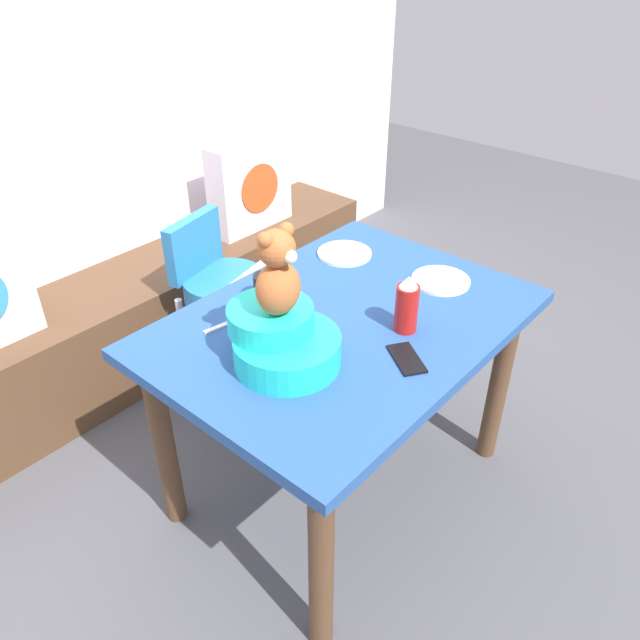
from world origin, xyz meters
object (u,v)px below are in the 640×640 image
object	(u,v)px
coffee_mug	(267,288)
teddy_bear	(279,275)
pillow_floral_right	(250,185)
dining_table	(343,348)
cell_phone	(407,359)
highchair	(222,285)
ketchup_bottle	(407,305)
dinner_plate_far	(345,253)
infant_seat_teal	(282,340)
dinner_plate_near	(441,281)

from	to	relation	value
coffee_mug	teddy_bear	bearing A→B (deg)	-127.36
pillow_floral_right	dining_table	bearing A→B (deg)	-120.78
teddy_bear	coffee_mug	xyz separation A→B (m)	(0.20, 0.26, -0.23)
pillow_floral_right	dining_table	size ratio (longest dim) A/B	0.37
dining_table	cell_phone	world-z (taller)	cell_phone
highchair	ketchup_bottle	distance (m)	0.97
coffee_mug	dinner_plate_far	size ratio (longest dim) A/B	0.60
dinner_plate_far	cell_phone	world-z (taller)	dinner_plate_far
dining_table	dinner_plate_far	distance (m)	0.44
highchair	infant_seat_teal	distance (m)	0.90
dining_table	teddy_bear	world-z (taller)	teddy_bear
dining_table	ketchup_bottle	size ratio (longest dim) A/B	6.38
ketchup_bottle	cell_phone	world-z (taller)	ketchup_bottle
dinner_plate_near	cell_phone	xyz separation A→B (m)	(-0.44, -0.16, -0.00)
pillow_floral_right	infant_seat_teal	world-z (taller)	same
teddy_bear	coffee_mug	bearing A→B (deg)	52.64
infant_seat_teal	teddy_bear	distance (m)	0.21
pillow_floral_right	highchair	distance (m)	0.72
dining_table	dinner_plate_far	world-z (taller)	dinner_plate_far
dinner_plate_near	cell_phone	distance (m)	0.47
highchair	dinner_plate_near	xyz separation A→B (m)	(0.27, -0.85, 0.22)
dining_table	infant_seat_teal	bearing A→B (deg)	-179.05
ketchup_bottle	coffee_mug	distance (m)	0.46
coffee_mug	pillow_floral_right	bearing A→B (deg)	49.42
cell_phone	coffee_mug	bearing A→B (deg)	-52.61
infant_seat_teal	teddy_bear	size ratio (longest dim) A/B	1.32
highchair	teddy_bear	xyz separation A→B (m)	(-0.41, -0.75, 0.50)
teddy_bear	ketchup_bottle	world-z (taller)	teddy_bear
ketchup_bottle	cell_phone	size ratio (longest dim) A/B	1.28
pillow_floral_right	ketchup_bottle	world-z (taller)	ketchup_bottle
pillow_floral_right	cell_phone	bearing A→B (deg)	-117.41
pillow_floral_right	infant_seat_teal	distance (m)	1.52
highchair	dinner_plate_far	world-z (taller)	highchair
dining_table	dinner_plate_near	distance (m)	0.42
ketchup_bottle	coffee_mug	size ratio (longest dim) A/B	1.54
teddy_bear	dinner_plate_near	size ratio (longest dim) A/B	1.25
pillow_floral_right	teddy_bear	world-z (taller)	teddy_bear
coffee_mug	dinner_plate_near	world-z (taller)	coffee_mug
dining_table	highchair	size ratio (longest dim) A/B	1.50
highchair	teddy_bear	size ratio (longest dim) A/B	3.16
pillow_floral_right	coffee_mug	distance (m)	1.19
dining_table	cell_phone	xyz separation A→B (m)	(-0.05, -0.27, 0.12)
dining_table	coffee_mug	bearing A→B (deg)	107.74
coffee_mug	ketchup_bottle	bearing A→B (deg)	-70.23
dinner_plate_near	dinner_plate_far	world-z (taller)	same
dining_table	teddy_bear	distance (m)	0.48
dinner_plate_near	teddy_bear	bearing A→B (deg)	171.42
ketchup_bottle	dinner_plate_near	xyz separation A→B (m)	(0.32, 0.07, -0.08)
coffee_mug	dinner_plate_near	distance (m)	0.60
dining_table	ketchup_bottle	xyz separation A→B (m)	(0.07, -0.18, 0.20)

